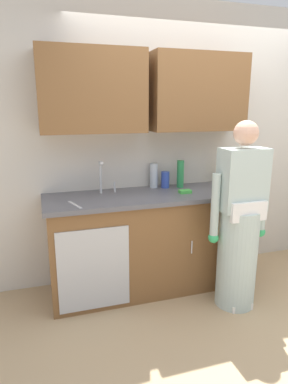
% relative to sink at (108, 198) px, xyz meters
% --- Properties ---
extents(ground_plane, '(9.00, 9.00, 0.00)m').
position_rel_sink_xyz_m(ground_plane, '(0.95, -0.71, -0.93)').
color(ground_plane, tan).
extents(kitchen_wall_with_uppers, '(4.80, 0.44, 2.70)m').
position_rel_sink_xyz_m(kitchen_wall_with_uppers, '(0.82, 0.29, 0.55)').
color(kitchen_wall_with_uppers, beige).
rests_on(kitchen_wall_with_uppers, ground).
extents(counter_cabinet, '(1.90, 0.62, 0.90)m').
position_rel_sink_xyz_m(counter_cabinet, '(0.40, -0.01, -0.48)').
color(counter_cabinet, brown).
rests_on(counter_cabinet, ground).
extents(countertop, '(1.96, 0.66, 0.04)m').
position_rel_sink_xyz_m(countertop, '(0.40, -0.01, -0.01)').
color(countertop, '#595960').
rests_on(countertop, counter_cabinet).
extents(sink, '(0.50, 0.36, 0.35)m').
position_rel_sink_xyz_m(sink, '(0.00, 0.00, 0.00)').
color(sink, '#B7BABF').
rests_on(sink, counter_cabinet).
extents(person_at_sink, '(0.55, 0.34, 1.62)m').
position_rel_sink_xyz_m(person_at_sink, '(1.02, -0.53, -0.23)').
color(person_at_sink, white).
rests_on(person_at_sink, ground).
extents(bottle_dish_liquid, '(0.07, 0.07, 0.27)m').
position_rel_sink_xyz_m(bottle_dish_liquid, '(0.76, 0.15, 0.15)').
color(bottle_dish_liquid, '#2D8C4C').
rests_on(bottle_dish_liquid, countertop).
extents(bottle_cleaner_spray, '(0.08, 0.08, 0.24)m').
position_rel_sink_xyz_m(bottle_cleaner_spray, '(0.51, 0.22, 0.14)').
color(bottle_cleaner_spray, silver).
rests_on(bottle_cleaner_spray, countertop).
extents(bottle_water_short, '(0.08, 0.08, 0.16)m').
position_rel_sink_xyz_m(bottle_water_short, '(0.61, 0.18, 0.09)').
color(bottle_water_short, '#334CB2').
rests_on(bottle_water_short, countertop).
extents(bottle_water_tall, '(0.08, 0.08, 0.25)m').
position_rel_sink_xyz_m(bottle_water_tall, '(1.24, 0.14, 0.14)').
color(bottle_water_tall, '#D8D14C').
rests_on(bottle_water_tall, countertop).
extents(cup_by_sink, '(0.08, 0.08, 0.10)m').
position_rel_sink_xyz_m(cup_by_sink, '(1.15, -0.16, 0.06)').
color(cup_by_sink, '#B24C47').
rests_on(cup_by_sink, countertop).
extents(knife_on_counter, '(0.10, 0.24, 0.01)m').
position_rel_sink_xyz_m(knife_on_counter, '(-0.31, -0.18, 0.02)').
color(knife_on_counter, silver).
rests_on(knife_on_counter, countertop).
extents(sponge, '(0.11, 0.07, 0.03)m').
position_rel_sink_xyz_m(sponge, '(0.71, -0.08, 0.03)').
color(sponge, '#4CBF4C').
rests_on(sponge, countertop).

